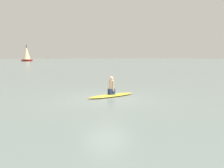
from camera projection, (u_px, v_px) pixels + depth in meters
The scene contains 4 objects.
ground_plane at pixel (106, 98), 12.63m from camera, with size 400.00×400.00×0.00m, color slate.
surfboard at pixel (111, 95), 13.11m from camera, with size 3.02×0.73×0.12m, color gold.
person_paddler at pixel (111, 86), 13.05m from camera, with size 0.45×0.34×1.03m.
sailboat_center_horizon at pixel (27, 54), 102.09m from camera, with size 4.53×4.53×7.27m.
Camera 1 is at (10.14, -7.22, 2.27)m, focal length 37.10 mm.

